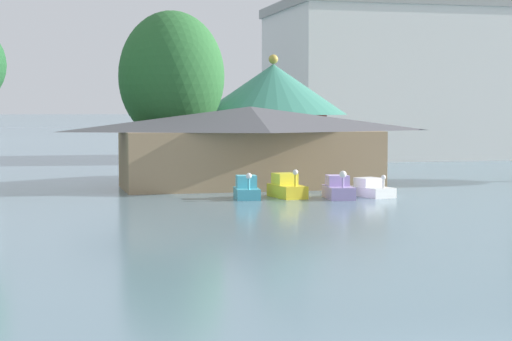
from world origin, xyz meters
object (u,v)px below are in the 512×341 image
(pedal_boat_cyan, at_px, (247,190))
(background_building_block, at_px, (414,81))
(pedal_boat_yellow, at_px, (287,188))
(pedal_boat_lavender, at_px, (338,189))
(shoreline_tree_mid, at_px, (172,77))
(boathouse, at_px, (250,145))
(green_roof_pavilion, at_px, (273,113))
(pedal_boat_white, at_px, (371,189))

(pedal_boat_cyan, relative_size, background_building_block, 0.09)
(pedal_boat_yellow, height_order, background_building_block, background_building_block)
(pedal_boat_lavender, relative_size, shoreline_tree_mid, 0.24)
(pedal_boat_lavender, xyz_separation_m, shoreline_tree_mid, (-7.78, 12.51, 6.86))
(boathouse, height_order, shoreline_tree_mid, shoreline_tree_mid)
(shoreline_tree_mid, distance_m, background_building_block, 42.37)
(pedal_boat_lavender, xyz_separation_m, green_roof_pavilion, (0.10, 14.86, 4.37))
(pedal_boat_cyan, distance_m, boathouse, 7.79)
(pedal_boat_yellow, distance_m, background_building_block, 48.37)
(green_roof_pavilion, bearing_deg, background_building_block, 49.32)
(pedal_boat_lavender, distance_m, pedal_boat_white, 2.42)
(pedal_boat_yellow, distance_m, pedal_boat_white, 5.07)
(pedal_boat_white, distance_m, shoreline_tree_mid, 16.99)
(pedal_boat_yellow, bearing_deg, green_roof_pavilion, 160.55)
(pedal_boat_yellow, relative_size, pedal_boat_lavender, 1.06)
(background_building_block, bearing_deg, pedal_boat_yellow, -122.65)
(shoreline_tree_mid, relative_size, background_building_block, 0.40)
(boathouse, bearing_deg, pedal_boat_lavender, -68.79)
(pedal_boat_cyan, xyz_separation_m, background_building_block, (28.23, 40.45, 7.68))
(pedal_boat_white, bearing_deg, shoreline_tree_mid, -154.20)
(pedal_boat_cyan, xyz_separation_m, pedal_boat_lavender, (5.19, -1.12, 0.01))
(pedal_boat_yellow, distance_m, boathouse, 7.32)
(pedal_boat_white, xyz_separation_m, shoreline_tree_mid, (-10.09, 11.77, 6.97))
(pedal_boat_lavender, height_order, green_roof_pavilion, green_roof_pavilion)
(shoreline_tree_mid, xyz_separation_m, background_building_block, (30.83, 29.06, 0.80))
(pedal_boat_lavender, relative_size, pedal_boat_white, 0.94)
(pedal_boat_lavender, bearing_deg, green_roof_pavilion, -173.74)
(pedal_boat_yellow, xyz_separation_m, pedal_boat_lavender, (2.73, -1.35, -0.02))
(pedal_boat_cyan, distance_m, green_roof_pavilion, 15.37)
(boathouse, height_order, background_building_block, background_building_block)
(pedal_boat_lavender, bearing_deg, pedal_boat_white, 114.47)
(pedal_boat_cyan, height_order, boathouse, boathouse)
(pedal_boat_lavender, distance_m, shoreline_tree_mid, 16.25)
(pedal_boat_cyan, distance_m, shoreline_tree_mid, 13.56)
(pedal_boat_cyan, bearing_deg, pedal_boat_lavender, 84.86)
(pedal_boat_lavender, height_order, background_building_block, background_building_block)
(pedal_boat_lavender, relative_size, green_roof_pavilion, 0.27)
(pedal_boat_cyan, bearing_deg, shoreline_tree_mid, -160.17)
(boathouse, distance_m, green_roof_pavilion, 7.65)
(pedal_boat_cyan, xyz_separation_m, pedal_boat_yellow, (2.46, 0.23, 0.03))
(shoreline_tree_mid, bearing_deg, boathouse, -42.67)
(green_roof_pavilion, bearing_deg, pedal_boat_cyan, -111.02)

